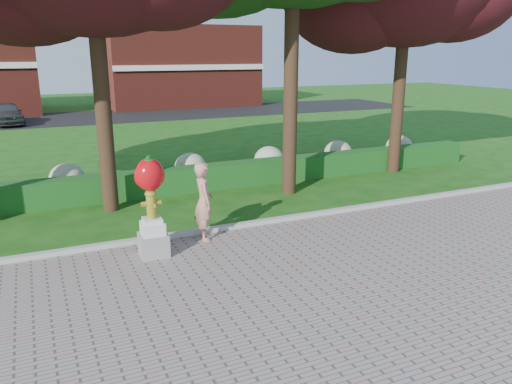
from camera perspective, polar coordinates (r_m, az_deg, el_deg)
ground at (r=10.02m, az=0.78°, el=-10.18°), size 100.00×100.00×0.00m
curb at (r=12.55m, az=-5.05°, el=-4.37°), size 40.00×0.18×0.15m
lawn_hedge at (r=16.13m, az=-9.82°, el=1.23°), size 24.00×0.70×0.80m
hydrangea_row at (r=17.17m, az=-8.86°, el=2.68°), size 20.10×1.10×0.99m
street at (r=36.62m, az=-18.34°, el=8.11°), size 50.00×8.00×0.02m
building_right at (r=43.80m, az=-8.92°, el=14.03°), size 12.00×8.00×6.40m
hydrant_sculpture at (r=10.97m, az=-11.88°, el=-1.31°), size 0.65×0.63×2.24m
woman at (r=11.81m, az=-5.98°, el=-1.07°), size 0.52×0.73×1.88m
parked_car at (r=34.69m, az=-26.59°, el=8.04°), size 2.15×4.23×1.38m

